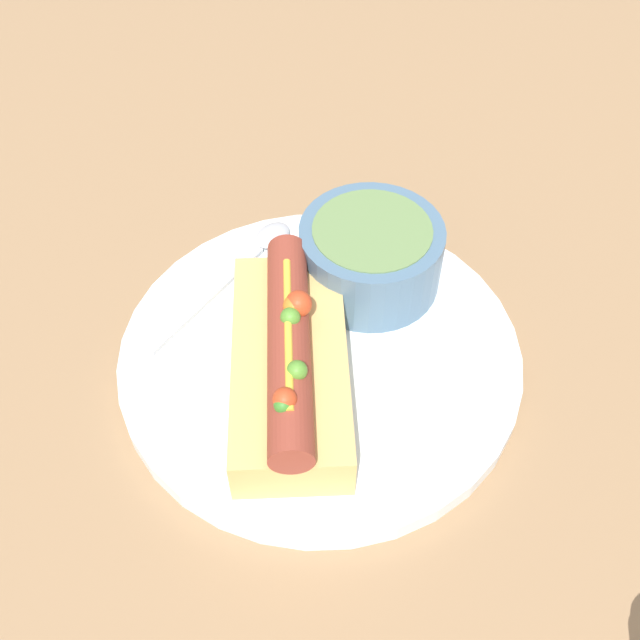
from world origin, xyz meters
TOP-DOWN VIEW (x-y plane):
  - ground_plane at (0.00, 0.00)m, footprint 4.00×4.00m
  - dinner_plate at (0.00, 0.00)m, footprint 0.28×0.28m
  - hot_dog at (0.02, -0.03)m, footprint 0.19×0.15m
  - soup_bowl at (-0.04, 0.07)m, footprint 0.11×0.11m
  - spoon at (-0.10, 0.00)m, footprint 0.08×0.15m

SIDE VIEW (x-z plane):
  - ground_plane at x=0.00m, z-range 0.00..0.00m
  - dinner_plate at x=0.00m, z-range 0.00..0.02m
  - spoon at x=-0.10m, z-range 0.01..0.02m
  - hot_dog at x=0.02m, z-range 0.01..0.07m
  - soup_bowl at x=-0.04m, z-range 0.02..0.07m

